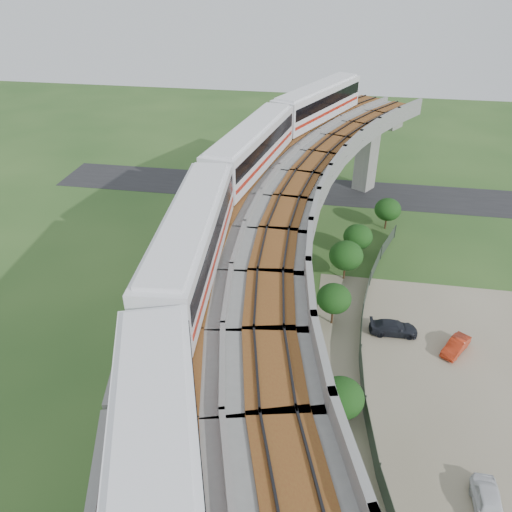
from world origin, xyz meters
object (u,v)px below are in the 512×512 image
object	(u,v)px
car_white	(490,507)
car_dark	(393,328)
car_red	(456,346)
metro_train	(255,191)

from	to	relation	value
car_white	car_dark	xyz separation A→B (m)	(-4.07, 14.38, -0.10)
car_red	car_dark	size ratio (longest dim) A/B	0.84
metro_train	car_dark	distance (m)	16.01
car_white	car_dark	bearing A→B (deg)	106.55
car_dark	car_white	bearing A→B (deg)	-167.15
car_red	car_dark	bearing A→B (deg)	-163.23
car_red	car_white	bearing A→B (deg)	-58.60
metro_train	car_white	distance (m)	22.56
metro_train	car_dark	bearing A→B (deg)	10.24
metro_train	car_white	size ratio (longest dim) A/B	16.27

